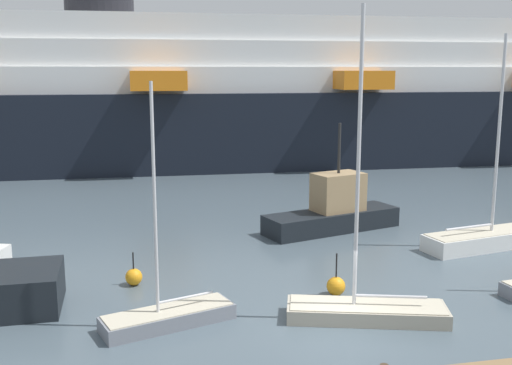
% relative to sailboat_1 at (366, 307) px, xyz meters
% --- Properties ---
extents(ground_plane, '(600.00, 600.00, 0.00)m').
position_rel_sailboat_1_xyz_m(ground_plane, '(-1.38, -0.61, -0.47)').
color(ground_plane, '#4C5B66').
extents(sailboat_1, '(5.75, 3.09, 10.67)m').
position_rel_sailboat_1_xyz_m(sailboat_1, '(0.00, 0.00, 0.00)').
color(sailboat_1, '#BCB29E').
rests_on(sailboat_1, ground_plane).
extents(sailboat_2, '(6.44, 2.85, 10.24)m').
position_rel_sailboat_1_xyz_m(sailboat_2, '(8.86, 6.92, 0.07)').
color(sailboat_2, white).
rests_on(sailboat_2, ground_plane).
extents(sailboat_3, '(4.74, 2.72, 8.24)m').
position_rel_sailboat_1_xyz_m(sailboat_3, '(-6.80, 0.91, -0.08)').
color(sailboat_3, gray).
rests_on(sailboat_3, ground_plane).
extents(fishing_boat_2, '(7.97, 4.30, 5.81)m').
position_rel_sailboat_1_xyz_m(fishing_boat_2, '(2.82, 11.65, 0.60)').
color(fishing_boat_2, black).
rests_on(fishing_boat_2, ground_plane).
extents(channel_buoy_0, '(0.68, 0.68, 1.38)m').
position_rel_sailboat_1_xyz_m(channel_buoy_0, '(-7.91, 5.14, -0.12)').
color(channel_buoy_0, orange).
rests_on(channel_buoy_0, ground_plane).
extents(channel_buoy_1, '(0.73, 0.73, 1.68)m').
position_rel_sailboat_1_xyz_m(channel_buoy_1, '(-0.27, 2.41, -0.09)').
color(channel_buoy_1, orange).
rests_on(channel_buoy_1, ground_plane).
extents(cruise_ship, '(121.57, 21.29, 19.27)m').
position_rel_sailboat_1_xyz_m(cruise_ship, '(11.46, 38.62, 5.63)').
color(cruise_ship, black).
rests_on(cruise_ship, ground_plane).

